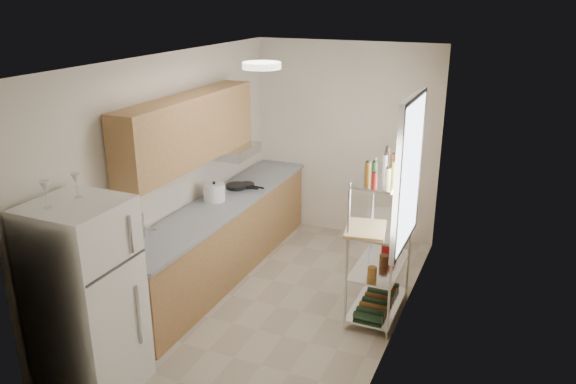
% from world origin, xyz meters
% --- Properties ---
extents(room, '(2.52, 4.42, 2.62)m').
position_xyz_m(room, '(0.00, 0.00, 1.30)').
color(room, '#B4A892').
rests_on(room, ground).
extents(counter_run, '(0.63, 3.51, 0.90)m').
position_xyz_m(counter_run, '(-0.92, 0.44, 0.45)').
color(counter_run, '#AC7D49').
rests_on(counter_run, ground).
extents(upper_cabinets, '(0.33, 2.20, 0.72)m').
position_xyz_m(upper_cabinets, '(-1.05, 0.10, 1.81)').
color(upper_cabinets, '#AC7D49').
rests_on(upper_cabinets, room).
extents(range_hood, '(0.50, 0.60, 0.12)m').
position_xyz_m(range_hood, '(-1.00, 0.90, 1.39)').
color(range_hood, '#B7BABC').
rests_on(range_hood, room).
extents(window, '(0.06, 1.00, 1.46)m').
position_xyz_m(window, '(1.23, 0.35, 1.55)').
color(window, white).
rests_on(window, room).
extents(bakers_rack, '(0.45, 0.90, 1.73)m').
position_xyz_m(bakers_rack, '(1.00, 0.30, 1.11)').
color(bakers_rack, silver).
rests_on(bakers_rack, ground).
extents(ceiling_dome, '(0.34, 0.34, 0.05)m').
position_xyz_m(ceiling_dome, '(0.00, -0.30, 2.57)').
color(ceiling_dome, white).
rests_on(ceiling_dome, room).
extents(refrigerator, '(0.69, 0.69, 1.67)m').
position_xyz_m(refrigerator, '(-0.87, -1.79, 0.84)').
color(refrigerator, white).
rests_on(refrigerator, ground).
extents(wine_glass_a, '(0.08, 0.08, 0.21)m').
position_xyz_m(wine_glass_a, '(-0.97, -1.94, 1.78)').
color(wine_glass_a, silver).
rests_on(wine_glass_a, refrigerator).
extents(wine_glass_b, '(0.07, 0.07, 0.20)m').
position_xyz_m(wine_glass_b, '(-0.93, -1.68, 1.77)').
color(wine_glass_b, silver).
rests_on(wine_glass_b, refrigerator).
extents(rice_cooker, '(0.25, 0.25, 0.20)m').
position_xyz_m(rice_cooker, '(-1.00, 0.46, 1.00)').
color(rice_cooker, silver).
rests_on(rice_cooker, counter_run).
extents(frying_pan_large, '(0.27, 0.27, 0.04)m').
position_xyz_m(frying_pan_large, '(-0.98, 0.95, 0.92)').
color(frying_pan_large, black).
rests_on(frying_pan_large, counter_run).
extents(frying_pan_small, '(0.22, 0.22, 0.04)m').
position_xyz_m(frying_pan_small, '(-0.89, 1.04, 0.92)').
color(frying_pan_small, black).
rests_on(frying_pan_small, counter_run).
extents(cutting_board, '(0.45, 0.54, 0.03)m').
position_xyz_m(cutting_board, '(0.90, 0.06, 1.03)').
color(cutting_board, tan).
rests_on(cutting_board, bakers_rack).
extents(espresso_machine, '(0.16, 0.23, 0.26)m').
position_xyz_m(espresso_machine, '(1.14, 0.63, 1.14)').
color(espresso_machine, black).
rests_on(espresso_machine, bakers_rack).
extents(storage_bag, '(0.13, 0.16, 0.17)m').
position_xyz_m(storage_bag, '(1.04, 0.53, 0.65)').
color(storage_bag, '#AC1515').
rests_on(storage_bag, bakers_rack).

